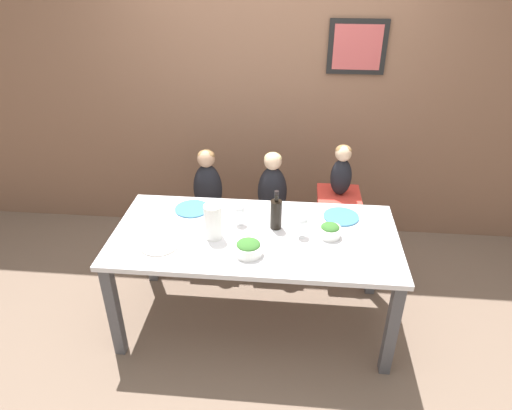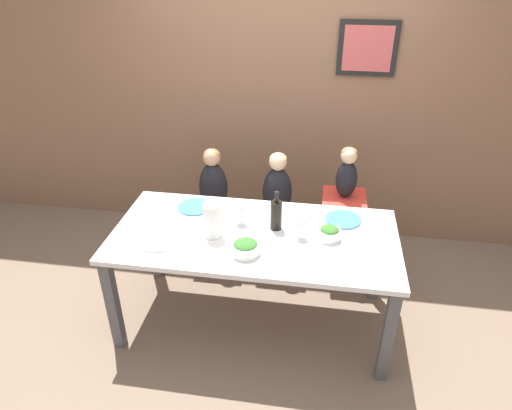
{
  "view_description": "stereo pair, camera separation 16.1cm",
  "coord_description": "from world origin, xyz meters",
  "px_view_note": "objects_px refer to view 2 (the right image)",
  "views": [
    {
      "loc": [
        0.24,
        -2.51,
        2.44
      ],
      "look_at": [
        0.0,
        0.07,
        0.94
      ],
      "focal_mm": 32.0,
      "sensor_mm": 36.0,
      "label": 1
    },
    {
      "loc": [
        0.4,
        -2.49,
        2.44
      ],
      "look_at": [
        0.0,
        0.07,
        0.94
      ],
      "focal_mm": 32.0,
      "sensor_mm": 36.0,
      "label": 2
    }
  ],
  "objects_px": {
    "person_child_left": "(213,182)",
    "wine_glass_far": "(240,209)",
    "chair_far_left": "(215,218)",
    "dinner_plate_back_right": "(343,219)",
    "wine_glass_near": "(301,223)",
    "chair_far_center": "(276,223)",
    "dinner_plate_back_left": "(195,207)",
    "person_child_center": "(277,187)",
    "wine_bottle": "(276,214)",
    "salad_bowl_small": "(329,233)",
    "dinner_plate_front_left": "(159,241)",
    "paper_towel_roll": "(213,220)",
    "person_baby_right": "(347,172)",
    "chair_right_highchair": "(343,213)",
    "salad_bowl_large": "(246,247)"
  },
  "relations": [
    {
      "from": "dinner_plate_front_left",
      "to": "dinner_plate_back_right",
      "type": "height_order",
      "value": "same"
    },
    {
      "from": "person_baby_right",
      "to": "salad_bowl_large",
      "type": "bearing_deg",
      "value": -123.36
    },
    {
      "from": "wine_glass_far",
      "to": "dinner_plate_back_left",
      "type": "relative_size",
      "value": 0.63
    },
    {
      "from": "chair_far_left",
      "to": "wine_glass_near",
      "type": "relative_size",
      "value": 3.08
    },
    {
      "from": "chair_far_center",
      "to": "salad_bowl_small",
      "type": "relative_size",
      "value": 3.31
    },
    {
      "from": "chair_far_center",
      "to": "chair_right_highchair",
      "type": "bearing_deg",
      "value": 0.0
    },
    {
      "from": "person_child_left",
      "to": "wine_glass_far",
      "type": "xyz_separation_m",
      "value": [
        0.34,
        -0.61,
        0.13
      ]
    },
    {
      "from": "chair_far_center",
      "to": "dinner_plate_front_left",
      "type": "bearing_deg",
      "value": -126.14
    },
    {
      "from": "chair_right_highchair",
      "to": "dinner_plate_back_left",
      "type": "distance_m",
      "value": 1.2
    },
    {
      "from": "wine_bottle",
      "to": "salad_bowl_small",
      "type": "distance_m",
      "value": 0.37
    },
    {
      "from": "wine_bottle",
      "to": "wine_glass_near",
      "type": "height_order",
      "value": "wine_bottle"
    },
    {
      "from": "person_baby_right",
      "to": "dinner_plate_back_right",
      "type": "distance_m",
      "value": 0.48
    },
    {
      "from": "chair_far_left",
      "to": "dinner_plate_front_left",
      "type": "xyz_separation_m",
      "value": [
        -0.14,
        -0.91,
        0.37
      ]
    },
    {
      "from": "wine_bottle",
      "to": "paper_towel_roll",
      "type": "distance_m",
      "value": 0.43
    },
    {
      "from": "chair_right_highchair",
      "to": "salad_bowl_small",
      "type": "relative_size",
      "value": 4.87
    },
    {
      "from": "chair_far_left",
      "to": "wine_glass_far",
      "type": "height_order",
      "value": "wine_glass_far"
    },
    {
      "from": "wine_glass_near",
      "to": "dinner_plate_back_right",
      "type": "relative_size",
      "value": 0.63
    },
    {
      "from": "paper_towel_roll",
      "to": "dinner_plate_back_left",
      "type": "height_order",
      "value": "paper_towel_roll"
    },
    {
      "from": "dinner_plate_back_right",
      "to": "wine_glass_near",
      "type": "bearing_deg",
      "value": -137.48
    },
    {
      "from": "wine_glass_near",
      "to": "salad_bowl_small",
      "type": "relative_size",
      "value": 1.08
    },
    {
      "from": "chair_far_center",
      "to": "dinner_plate_back_left",
      "type": "distance_m",
      "value": 0.8
    },
    {
      "from": "paper_towel_roll",
      "to": "salad_bowl_large",
      "type": "height_order",
      "value": "paper_towel_roll"
    },
    {
      "from": "person_baby_right",
      "to": "dinner_plate_back_left",
      "type": "xyz_separation_m",
      "value": [
        -1.09,
        -0.45,
        -0.15
      ]
    },
    {
      "from": "dinner_plate_front_left",
      "to": "dinner_plate_back_left",
      "type": "distance_m",
      "value": 0.48
    },
    {
      "from": "chair_far_center",
      "to": "person_baby_right",
      "type": "xyz_separation_m",
      "value": [
        0.53,
        0.0,
        0.52
      ]
    },
    {
      "from": "person_child_center",
      "to": "wine_bottle",
      "type": "xyz_separation_m",
      "value": [
        0.06,
        -0.63,
        0.13
      ]
    },
    {
      "from": "person_child_center",
      "to": "wine_glass_far",
      "type": "xyz_separation_m",
      "value": [
        -0.19,
        -0.61,
        0.13
      ]
    },
    {
      "from": "chair_far_center",
      "to": "dinner_plate_back_right",
      "type": "relative_size",
      "value": 1.93
    },
    {
      "from": "person_child_center",
      "to": "wine_glass_near",
      "type": "relative_size",
      "value": 3.59
    },
    {
      "from": "chair_far_left",
      "to": "person_baby_right",
      "type": "xyz_separation_m",
      "value": [
        1.06,
        0.0,
        0.52
      ]
    },
    {
      "from": "dinner_plate_front_left",
      "to": "salad_bowl_small",
      "type": "bearing_deg",
      "value": 10.8
    },
    {
      "from": "paper_towel_roll",
      "to": "salad_bowl_large",
      "type": "bearing_deg",
      "value": -33.85
    },
    {
      "from": "chair_far_left",
      "to": "wine_glass_far",
      "type": "distance_m",
      "value": 0.84
    },
    {
      "from": "chair_far_center",
      "to": "wine_glass_near",
      "type": "distance_m",
      "value": 0.89
    },
    {
      "from": "chair_right_highchair",
      "to": "wine_bottle",
      "type": "height_order",
      "value": "wine_bottle"
    },
    {
      "from": "chair_far_left",
      "to": "person_baby_right",
      "type": "relative_size",
      "value": 1.15
    },
    {
      "from": "chair_right_highchair",
      "to": "chair_far_center",
      "type": "bearing_deg",
      "value": 180.0
    },
    {
      "from": "salad_bowl_large",
      "to": "dinner_plate_back_right",
      "type": "distance_m",
      "value": 0.78
    },
    {
      "from": "chair_right_highchair",
      "to": "dinner_plate_front_left",
      "type": "height_order",
      "value": "dinner_plate_front_left"
    },
    {
      "from": "paper_towel_roll",
      "to": "chair_far_center",
      "type": "bearing_deg",
      "value": 66.83
    },
    {
      "from": "dinner_plate_back_left",
      "to": "salad_bowl_large",
      "type": "bearing_deg",
      "value": -47.12
    },
    {
      "from": "chair_right_highchair",
      "to": "wine_glass_near",
      "type": "height_order",
      "value": "wine_glass_near"
    },
    {
      "from": "salad_bowl_large",
      "to": "paper_towel_roll",
      "type": "bearing_deg",
      "value": 146.15
    },
    {
      "from": "chair_far_left",
      "to": "salad_bowl_small",
      "type": "xyz_separation_m",
      "value": [
        0.94,
        -0.7,
        0.41
      ]
    },
    {
      "from": "chair_right_highchair",
      "to": "wine_bottle",
      "type": "xyz_separation_m",
      "value": [
        -0.47,
        -0.63,
        0.32
      ]
    },
    {
      "from": "person_child_left",
      "to": "paper_towel_roll",
      "type": "xyz_separation_m",
      "value": [
        0.19,
        -0.78,
        0.14
      ]
    },
    {
      "from": "chair_far_left",
      "to": "salad_bowl_small",
      "type": "bearing_deg",
      "value": -36.67
    },
    {
      "from": "chair_far_center",
      "to": "wine_glass_far",
      "type": "xyz_separation_m",
      "value": [
        -0.19,
        -0.61,
        0.47
      ]
    },
    {
      "from": "salad_bowl_small",
      "to": "dinner_plate_back_right",
      "type": "bearing_deg",
      "value": 69.31
    },
    {
      "from": "wine_bottle",
      "to": "person_child_center",
      "type": "bearing_deg",
      "value": 95.62
    }
  ]
}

